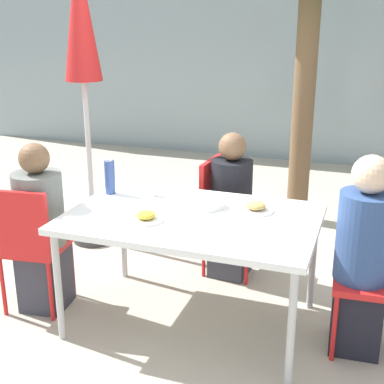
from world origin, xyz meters
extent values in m
plane|color=#B2A893|center=(0.00, 0.00, 0.00)|extent=(24.00, 24.00, 0.00)
cube|color=#89999E|center=(0.00, 4.42, 1.50)|extent=(10.00, 0.20, 3.00)
cube|color=white|center=(0.00, 0.00, 0.73)|extent=(1.52, 1.00, 0.04)
cylinder|color=#B7B7B7|center=(-0.70, -0.44, 0.35)|extent=(0.04, 0.04, 0.71)
cylinder|color=#B7B7B7|center=(0.70, -0.44, 0.35)|extent=(0.04, 0.04, 0.71)
cylinder|color=#B7B7B7|center=(-0.70, 0.44, 0.35)|extent=(0.04, 0.04, 0.71)
cylinder|color=#B7B7B7|center=(0.70, 0.44, 0.35)|extent=(0.04, 0.04, 0.71)
cube|color=red|center=(-1.06, -0.14, 0.45)|extent=(0.45, 0.45, 0.04)
cube|color=red|center=(-1.04, -0.32, 0.68)|extent=(0.40, 0.09, 0.42)
cylinder|color=red|center=(-1.25, 0.01, 0.21)|extent=(0.03, 0.03, 0.43)
cylinder|color=red|center=(-0.91, 0.05, 0.21)|extent=(0.03, 0.03, 0.43)
cylinder|color=red|center=(-1.21, -0.33, 0.21)|extent=(0.03, 0.03, 0.43)
cylinder|color=red|center=(-0.87, -0.28, 0.21)|extent=(0.03, 0.03, 0.43)
cube|color=#383842|center=(-1.01, -0.13, 0.23)|extent=(0.32, 0.32, 0.47)
cylinder|color=slate|center=(-1.01, -0.13, 0.71)|extent=(0.32, 0.32, 0.49)
sphere|color=brown|center=(-1.01, -0.13, 1.05)|extent=(0.20, 0.20, 0.20)
cube|color=red|center=(1.06, 0.06, 0.45)|extent=(0.42, 0.42, 0.04)
cube|color=red|center=(1.05, 0.25, 0.68)|extent=(0.40, 0.06, 0.42)
cylinder|color=red|center=(0.90, -0.12, 0.21)|extent=(0.03, 0.03, 0.43)
cylinder|color=red|center=(0.88, 0.22, 0.21)|extent=(0.03, 0.03, 0.43)
cube|color=black|center=(1.01, 0.06, 0.23)|extent=(0.30, 0.30, 0.47)
cylinder|color=navy|center=(1.01, 0.06, 0.72)|extent=(0.32, 0.32, 0.52)
sphere|color=beige|center=(1.01, 0.06, 1.09)|extent=(0.22, 0.22, 0.22)
cube|color=red|center=(0.05, 0.80, 0.45)|extent=(0.42, 0.42, 0.04)
cube|color=red|center=(-0.13, 0.81, 0.68)|extent=(0.06, 0.40, 0.42)
cylinder|color=red|center=(0.23, 0.96, 0.21)|extent=(0.03, 0.03, 0.43)
cylinder|color=red|center=(0.21, 0.62, 0.21)|extent=(0.03, 0.03, 0.43)
cylinder|color=red|center=(-0.11, 0.98, 0.21)|extent=(0.03, 0.03, 0.43)
cylinder|color=red|center=(-0.13, 0.64, 0.21)|extent=(0.03, 0.03, 0.43)
cube|color=#383842|center=(0.05, 0.75, 0.23)|extent=(0.29, 0.29, 0.47)
cylinder|color=black|center=(0.05, 0.75, 0.69)|extent=(0.31, 0.31, 0.45)
sphere|color=brown|center=(0.05, 0.75, 1.01)|extent=(0.20, 0.20, 0.20)
cylinder|color=#333333|center=(-1.27, 0.97, 0.03)|extent=(0.36, 0.36, 0.05)
cylinder|color=#BCBCBC|center=(-1.27, 0.97, 1.23)|extent=(0.04, 0.04, 2.46)
cone|color=red|center=(-1.27, 0.97, 1.93)|extent=(0.30, 0.30, 1.05)
cylinder|color=white|center=(-0.23, -0.18, 0.75)|extent=(0.21, 0.21, 0.01)
ellipsoid|color=gold|center=(-0.23, -0.18, 0.78)|extent=(0.11, 0.11, 0.05)
cylinder|color=white|center=(0.35, 0.20, 0.75)|extent=(0.22, 0.22, 0.01)
ellipsoid|color=tan|center=(0.35, 0.20, 0.79)|extent=(0.12, 0.12, 0.05)
cylinder|color=#334C8E|center=(-0.67, 0.21, 0.86)|extent=(0.07, 0.07, 0.23)
cylinder|color=white|center=(-0.67, 0.21, 0.99)|extent=(0.05, 0.05, 0.02)
cylinder|color=white|center=(-0.38, 0.26, 0.79)|extent=(0.07, 0.07, 0.08)
cylinder|color=white|center=(0.05, 0.17, 0.77)|extent=(0.20, 0.20, 0.05)
cylinder|color=brown|center=(0.35, 2.10, 1.09)|extent=(0.20, 0.20, 2.18)
camera|label=1|loc=(1.01, -2.88, 1.91)|focal=50.00mm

